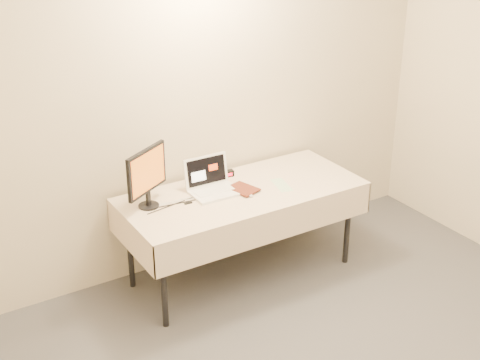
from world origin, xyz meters
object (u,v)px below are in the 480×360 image
laptop (212,184)px  book (235,181)px  monitor (147,174)px  table (242,198)px

laptop → book: bearing=-49.1°
monitor → book: monitor is taller
monitor → book: bearing=-44.7°
table → book: 0.19m
laptop → book: size_ratio=1.61×
book → monitor: bearing=149.9°
table → laptop: laptop is taller
monitor → table: bearing=-41.1°
table → laptop: 0.26m
laptop → book: 0.20m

